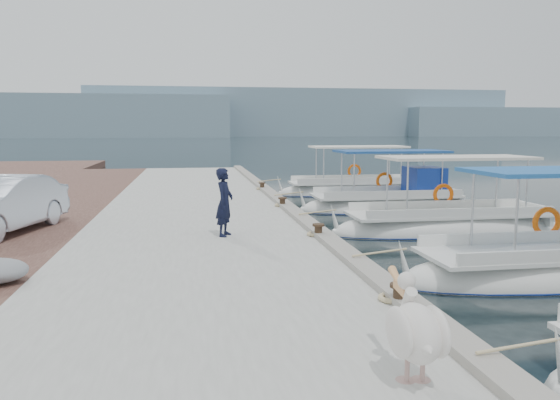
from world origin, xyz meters
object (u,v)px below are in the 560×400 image
object	(u,v)px
fisherman	(225,202)
fishing_caique_e	(354,191)
fishing_caique_c	(448,228)
fishing_caique_d	(388,205)
pelican	(415,330)

from	to	relation	value
fisherman	fishing_caique_e	bearing A→B (deg)	-8.48
fishing_caique_c	fisherman	bearing A→B (deg)	-163.29
fishing_caique_c	fishing_caique_d	world-z (taller)	same
fishing_caique_c	fishing_caique_e	distance (m)	9.52
fishing_caique_d	fisherman	xyz separation A→B (m)	(-6.50, -6.46, 1.11)
fishing_caique_c	fisherman	size ratio (longest dim) A/B	4.45
fishing_caique_d	fishing_caique_e	world-z (taller)	same
fisherman	pelican	bearing A→B (deg)	-148.09
fishing_caique_e	pelican	size ratio (longest dim) A/B	5.44
pelican	fisherman	distance (m)	7.95
fishing_caique_d	fisherman	bearing A→B (deg)	-135.18
fishing_caique_e	pelican	world-z (taller)	fishing_caique_e
fishing_caique_c	fishing_caique_d	bearing A→B (deg)	92.03
fishing_caique_c	pelican	xyz separation A→B (m)	(-5.26, -9.82, 0.91)
fishing_caique_d	fishing_caique_e	bearing A→B (deg)	87.59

